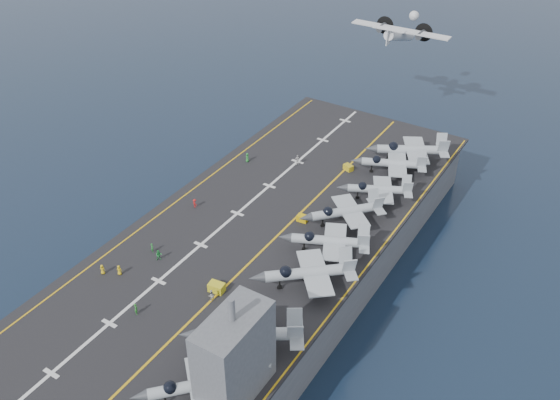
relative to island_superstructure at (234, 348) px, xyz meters
The scene contains 29 objects.
ground 38.02m from the island_superstructure, 116.57° to the left, with size 500.00×500.00×0.00m, color #142135.
hull 35.94m from the island_superstructure, 116.57° to the left, with size 36.00×90.00×10.00m, color #56595E.
flight_deck 34.41m from the island_superstructure, 116.57° to the left, with size 38.00×92.00×0.40m, color black.
foul_line 33.17m from the island_superstructure, 111.80° to the left, with size 0.35×90.00×0.02m, color gold.
landing_centerline 37.38m from the island_superstructure, 124.99° to the left, with size 0.50×90.00×0.02m, color silver.
deck_edge_port 44.50m from the island_superstructure, 136.85° to the left, with size 0.25×90.00×0.02m, color gold.
deck_edge_stbd 31.12m from the island_superstructure, 83.35° to the left, with size 0.25×90.00×0.02m, color gold.
island_superstructure is the anchor object (origin of this frame).
fighter_jet_0 6.97m from the island_superstructure, 136.15° to the right, with size 15.84×15.96×4.69m, color #969FA5, non-canonical shape.
fighter_jet_1 8.34m from the island_superstructure, 110.35° to the left, with size 19.08×17.48×5.51m, color #A4AEB3, non-canonical shape.
fighter_jet_3 21.42m from the island_superstructure, 95.17° to the left, with size 18.29×17.75×5.32m, color #A1A9B3, non-canonical shape.
fighter_jet_4 29.63m from the island_superstructure, 95.81° to the left, with size 16.69×14.40×4.88m, color #9298A2, non-canonical shape.
fighter_jet_5 37.88m from the island_superstructure, 96.66° to the left, with size 16.60×16.89×4.94m, color gray, non-canonical shape.
fighter_jet_6 46.79m from the island_superstructure, 93.22° to the left, with size 15.49×13.64×4.50m, color #A0A7B1, non-canonical shape.
fighter_jet_7 55.90m from the island_superstructure, 94.06° to the left, with size 16.31×14.01×4.78m, color gray, non-canonical shape.
fighter_jet_8 61.79m from the island_superstructure, 92.63° to the left, with size 18.72×16.73×5.42m, color gray, non-canonical shape.
tow_cart_a 19.20m from the island_superstructure, 134.24° to the left, with size 2.40×1.71×1.35m, color gold, non-canonical shape.
tow_cart_b 36.29m from the island_superstructure, 107.36° to the left, with size 1.86×1.29×1.06m, color #D9AC09, non-canonical shape.
tow_cart_c 54.11m from the island_superstructure, 102.31° to the left, with size 2.06×1.72×1.06m, color gold, non-canonical shape.
crew_0 30.64m from the island_superstructure, 166.60° to the left, with size 1.13×0.92×1.64m, color yellow.
crew_1 30.84m from the island_superstructure, 150.75° to the left, with size 1.17×1.07×1.62m, color #268C33.
crew_2 28.59m from the island_superstructure, 150.20° to the left, with size 1.27×1.27×1.80m, color green.
crew_3 40.09m from the island_superstructure, 135.52° to the left, with size 1.14×0.94×1.63m, color #B21919.
crew_4 53.57m from the island_superstructure, 112.67° to the left, with size 1.35×1.47×2.04m, color silver.
crew_5 54.04m from the island_superstructure, 122.98° to the left, with size 1.26×1.28×1.80m, color #268C33.
crew_6 20.50m from the island_superstructure, behind, with size 1.30×1.27×1.82m, color #29812A.
crew_7 17.58m from the island_superstructure, 137.66° to the left, with size 1.05×1.24×1.76m, color silver.
transport_plane 94.77m from the island_superstructure, 101.88° to the left, with size 23.31×16.11×5.44m, color silver, non-canonical shape.
crew_8 28.85m from the island_superstructure, 163.15° to the left, with size 1.13×0.92×1.64m, color yellow.
Camera 1 is at (45.23, -68.63, 71.77)m, focal length 40.00 mm.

